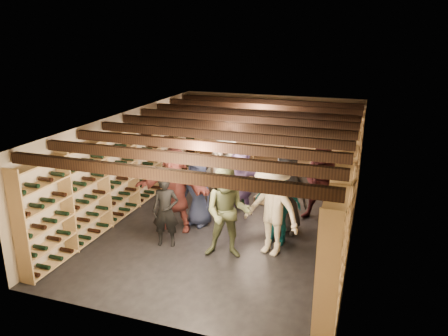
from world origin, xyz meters
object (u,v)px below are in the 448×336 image
at_px(person_1, 166,211).
at_px(person_3, 272,209).
at_px(person_11, 240,181).
at_px(person_10, 239,175).
at_px(crate_stack_right, 244,179).
at_px(person_8, 323,182).
at_px(crate_loose, 265,200).
at_px(person_6, 198,193).
at_px(person_12, 286,191).
at_px(person_4, 277,203).
at_px(person_5, 175,189).
at_px(crate_stack_left, 247,175).
at_px(person_7, 217,180).
at_px(person_9, 225,167).
at_px(person_2, 228,212).

distance_m(person_1, person_3, 2.17).
bearing_deg(person_1, person_11, 50.37).
height_order(person_10, person_11, person_11).
bearing_deg(crate_stack_right, person_8, -33.89).
distance_m(crate_stack_right, person_10, 1.38).
xyz_separation_m(crate_loose, person_6, (-1.14, -1.76, 0.69)).
bearing_deg(person_1, person_3, -5.54).
bearing_deg(person_8, person_3, -109.80).
bearing_deg(person_11, person_8, -10.12).
bearing_deg(person_12, person_4, -107.76).
xyz_separation_m(person_3, person_5, (-2.27, 0.40, -0.00)).
bearing_deg(person_8, person_12, -128.79).
relative_size(crate_stack_left, person_7, 0.44).
height_order(crate_stack_right, person_1, person_1).
height_order(person_5, person_10, person_5).
bearing_deg(crate_loose, person_5, -125.61).
bearing_deg(crate_stack_left, person_12, -57.70).
height_order(crate_loose, person_7, person_7).
bearing_deg(crate_stack_left, person_3, -67.03).
distance_m(crate_stack_left, person_9, 1.24).
relative_size(crate_stack_left, person_9, 0.40).
relative_size(person_5, person_11, 1.15).
xyz_separation_m(person_1, person_11, (0.96, 2.10, 0.07)).
bearing_deg(person_4, crate_loose, 118.67).
height_order(person_2, person_4, person_2).
relative_size(crate_stack_left, person_4, 0.40).
bearing_deg(person_4, person_7, 154.16).
bearing_deg(person_8, person_7, -174.66).
bearing_deg(person_2, person_3, 15.46).
relative_size(person_1, person_8, 0.79).
bearing_deg(person_2, person_12, 48.82).
height_order(crate_stack_left, person_2, person_2).
bearing_deg(person_1, person_12, 18.48).
bearing_deg(person_8, person_1, -139.86).
height_order(person_1, person_4, person_4).
bearing_deg(person_6, crate_stack_left, 100.25).
relative_size(person_4, person_9, 1.00).
bearing_deg(person_3, person_7, 154.97).
height_order(crate_loose, person_3, person_3).
relative_size(person_4, person_8, 0.89).
height_order(person_3, person_9, person_3).
bearing_deg(person_12, person_11, 141.51).
xyz_separation_m(person_9, person_10, (0.47, -0.29, -0.06)).
height_order(crate_stack_left, person_8, person_8).
relative_size(crate_stack_right, person_10, 0.33).
xyz_separation_m(crate_loose, person_5, (-1.54, -2.15, 0.86)).
bearing_deg(person_4, crate_stack_left, 124.99).
relative_size(person_4, person_5, 0.91).
bearing_deg(crate_stack_left, person_8, -36.75).
xyz_separation_m(person_10, person_12, (1.44, -1.16, 0.15)).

